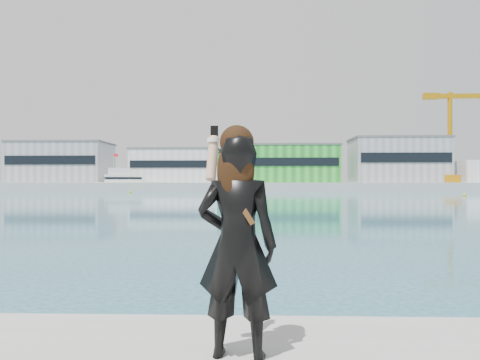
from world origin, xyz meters
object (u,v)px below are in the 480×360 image
at_px(buoy_near, 464,196).
at_px(buoy_far, 130,193).
at_px(dock_crane, 455,133).
at_px(motor_yacht, 125,182).
at_px(woman, 237,238).

height_order(buoy_near, buoy_far, same).
relative_size(dock_crane, motor_yacht, 1.44).
relative_size(motor_yacht, woman, 9.04).
relative_size(dock_crane, woman, 13.06).
bearing_deg(woman, motor_yacht, -67.08).
bearing_deg(dock_crane, buoy_near, -111.46).
bearing_deg(buoy_far, motor_yacht, 107.81).
bearing_deg(buoy_far, buoy_near, -17.73).
bearing_deg(buoy_far, dock_crane, 23.27).
height_order(motor_yacht, buoy_near, motor_yacht).
bearing_deg(woman, buoy_far, -67.59).
relative_size(motor_yacht, buoy_near, 33.22).
bearing_deg(buoy_near, dock_crane, 68.54).
bearing_deg(motor_yacht, woman, -96.52).
distance_m(dock_crane, buoy_far, 86.18).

